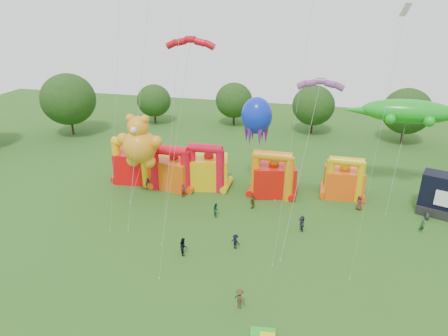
% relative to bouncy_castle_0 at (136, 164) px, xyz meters
% --- Properties ---
extents(ground, '(160.00, 160.00, 0.00)m').
position_rel_bouncy_castle_0_xyz_m(ground, '(15.85, -26.37, -2.67)').
color(ground, '#305A19').
rests_on(ground, ground).
extents(tree_ring, '(124.80, 126.92, 12.07)m').
position_rel_bouncy_castle_0_xyz_m(tree_ring, '(14.66, -25.75, 3.59)').
color(tree_ring, '#352314').
rests_on(tree_ring, ground).
extents(bouncy_castle_0, '(6.06, 5.11, 7.06)m').
position_rel_bouncy_castle_0_xyz_m(bouncy_castle_0, '(0.00, 0.00, 0.00)').
color(bouncy_castle_0, red).
rests_on(bouncy_castle_0, ground).
extents(bouncy_castle_1, '(6.63, 5.77, 6.64)m').
position_rel_bouncy_castle_0_xyz_m(bouncy_castle_1, '(6.09, -0.51, -0.16)').
color(bouncy_castle_1, '#E1530C').
rests_on(bouncy_castle_1, ground).
extents(bouncy_castle_2, '(6.01, 5.22, 6.86)m').
position_rel_bouncy_castle_0_xyz_m(bouncy_castle_2, '(10.90, 0.52, -0.07)').
color(bouncy_castle_2, '#DDB30B').
rests_on(bouncy_castle_2, ground).
extents(bouncy_castle_3, '(6.55, 5.74, 6.73)m').
position_rel_bouncy_castle_0_xyz_m(bouncy_castle_3, '(20.04, 0.46, -0.12)').
color(bouncy_castle_3, red).
rests_on(bouncy_castle_3, ground).
extents(bouncy_castle_4, '(5.31, 4.43, 6.09)m').
position_rel_bouncy_castle_0_xyz_m(bouncy_castle_4, '(29.34, 2.14, -0.35)').
color(bouncy_castle_4, '#F5500D').
rests_on(bouncy_castle_4, ground).
extents(teddy_bear_kite, '(6.16, 4.37, 11.61)m').
position_rel_bouncy_castle_0_xyz_m(teddy_bear_kite, '(3.22, -4.79, 4.48)').
color(teddy_bear_kite, orange).
rests_on(teddy_bear_kite, ground).
extents(gecko_kite, '(15.21, 10.23, 13.07)m').
position_rel_bouncy_castle_0_xyz_m(gecko_kite, '(36.00, 3.85, 5.55)').
color(gecko_kite, '#169E1A').
rests_on(gecko_kite, ground).
extents(octopus_kite, '(5.67, 6.37, 12.96)m').
position_rel_bouncy_castle_0_xyz_m(octopus_kite, '(18.10, 1.52, 3.92)').
color(octopus_kite, '#0C27C2').
rests_on(octopus_kite, ground).
extents(parafoil_kites, '(24.20, 12.65, 27.02)m').
position_rel_bouncy_castle_0_xyz_m(parafoil_kites, '(16.44, -10.53, 7.48)').
color(parafoil_kites, red).
rests_on(parafoil_kites, ground).
extents(diamond_kites, '(29.02, 13.10, 33.37)m').
position_rel_bouncy_castle_0_xyz_m(diamond_kites, '(16.74, -13.56, 11.88)').
color(diamond_kites, red).
rests_on(diamond_kites, ground).
extents(folded_kite_bundle, '(2.11, 1.29, 0.31)m').
position_rel_bouncy_castle_0_xyz_m(folded_kite_bundle, '(22.77, -24.85, -2.53)').
color(folded_kite_bundle, green).
rests_on(folded_kite_bundle, ground).
extents(spectator_0, '(0.89, 0.72, 1.58)m').
position_rel_bouncy_castle_0_xyz_m(spectator_0, '(2.78, -2.19, -1.88)').
color(spectator_0, '#24233A').
rests_on(spectator_0, ground).
extents(spectator_1, '(0.77, 0.84, 1.92)m').
position_rel_bouncy_castle_0_xyz_m(spectator_1, '(8.49, -3.46, -1.71)').
color(spectator_1, maroon).
rests_on(spectator_1, ground).
extents(spectator_2, '(1.03, 1.10, 1.80)m').
position_rel_bouncy_castle_0_xyz_m(spectator_2, '(14.13, -7.37, -1.77)').
color(spectator_2, '#1C482B').
rests_on(spectator_2, ground).
extents(spectator_3, '(1.24, 0.97, 1.69)m').
position_rel_bouncy_castle_0_xyz_m(spectator_3, '(17.97, -13.63, -1.82)').
color(spectator_3, black).
rests_on(spectator_3, ground).
extents(spectator_4, '(1.02, 1.20, 1.93)m').
position_rel_bouncy_castle_0_xyz_m(spectator_4, '(18.18, -4.30, -1.70)').
color(spectator_4, '#49421D').
rests_on(spectator_4, ground).
extents(spectator_5, '(0.95, 1.85, 1.91)m').
position_rel_bouncy_castle_0_xyz_m(spectator_5, '(24.60, -8.22, -1.71)').
color(spectator_5, '#2A253E').
rests_on(spectator_5, ground).
extents(spectator_6, '(1.14, 1.11, 1.98)m').
position_rel_bouncy_castle_0_xyz_m(spectator_6, '(31.34, -1.37, -1.68)').
color(spectator_6, maroon).
rests_on(spectator_6, ground).
extents(spectator_7, '(0.64, 0.50, 1.54)m').
position_rel_bouncy_castle_0_xyz_m(spectator_7, '(38.01, -5.20, -1.90)').
color(spectator_7, '#173A25').
rests_on(spectator_7, ground).
extents(spectator_8, '(1.12, 1.20, 1.96)m').
position_rel_bouncy_castle_0_xyz_m(spectator_8, '(12.94, -15.98, -1.69)').
color(spectator_8, black).
rests_on(spectator_8, ground).
extents(spectator_9, '(1.41, 1.24, 1.89)m').
position_rel_bouncy_castle_0_xyz_m(spectator_9, '(20.28, -22.29, -1.72)').
color(spectator_9, '#3F3219').
rests_on(spectator_9, ground).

